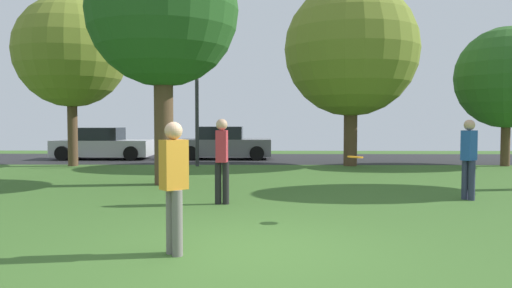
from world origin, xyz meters
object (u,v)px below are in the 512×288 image
object	(u,v)px
frisbee_disc	(355,157)
street_lamp_post	(197,108)
oak_tree_right	(71,52)
maple_tree_far	(163,12)
parked_car_grey	(224,144)
person_thrower	(469,155)
oak_tree_left	(507,78)
person_bystander	(222,157)
maple_tree_near	(351,50)
parked_car_silver	(102,145)
person_catcher	(174,181)

from	to	relation	value
frisbee_disc	street_lamp_post	distance (m)	11.06
frisbee_disc	oak_tree_right	bearing A→B (deg)	131.13
maple_tree_far	parked_car_grey	world-z (taller)	maple_tree_far
maple_tree_far	person_thrower	size ratio (longest dim) A/B	3.82
oak_tree_left	person_bystander	distance (m)	13.72
oak_tree_left	person_thrower	world-z (taller)	oak_tree_left
maple_tree_near	parked_car_grey	world-z (taller)	maple_tree_near
parked_car_silver	frisbee_disc	bearing A→B (deg)	-56.67
maple_tree_far	oak_tree_left	xyz separation A→B (m)	(12.10, 5.67, -1.28)
person_thrower	street_lamp_post	distance (m)	10.66
maple_tree_far	parked_car_grey	size ratio (longest dim) A/B	1.62
person_thrower	parked_car_silver	xyz separation A→B (m)	(-11.89, 11.30, -0.33)
maple_tree_far	person_bystander	size ratio (longest dim) A/B	3.79
person_bystander	oak_tree_right	bearing A→B (deg)	40.43
parked_car_grey	street_lamp_post	size ratio (longest dim) A/B	0.93
person_thrower	person_catcher	size ratio (longest dim) A/B	1.02
frisbee_disc	street_lamp_post	size ratio (longest dim) A/B	0.08
oak_tree_left	parked_car_silver	world-z (taller)	oak_tree_left
frisbee_disc	parked_car_silver	world-z (taller)	parked_car_silver
maple_tree_near	oak_tree_left	size ratio (longest dim) A/B	1.32
maple_tree_far	person_catcher	distance (m)	8.08
parked_car_grey	parked_car_silver	bearing A→B (deg)	-178.53
maple_tree_far	parked_car_silver	bearing A→B (deg)	117.82
street_lamp_post	parked_car_silver	bearing A→B (deg)	144.64
maple_tree_near	frisbee_disc	distance (m)	11.20
maple_tree_near	maple_tree_far	distance (m)	8.37
parked_car_grey	person_thrower	bearing A→B (deg)	-61.09
oak_tree_left	person_thrower	xyz separation A→B (m)	(-4.85, -8.18, -2.41)
person_catcher	frisbee_disc	distance (m)	3.51
person_thrower	parked_car_silver	size ratio (longest dim) A/B	0.41
street_lamp_post	maple_tree_far	bearing A→B (deg)	-91.93
person_catcher	frisbee_disc	bearing A→B (deg)	0.00
parked_car_grey	person_catcher	bearing A→B (deg)	-87.74
oak_tree_left	person_catcher	bearing A→B (deg)	-129.76
person_thrower	parked_car_grey	xyz separation A→B (m)	(-6.32, 11.44, -0.31)
maple_tree_near	person_thrower	world-z (taller)	maple_tree_near
maple_tree_far	person_bystander	distance (m)	5.18
maple_tree_near	person_catcher	bearing A→B (deg)	-109.74
maple_tree_near	maple_tree_far	xyz separation A→B (m)	(-6.12, -5.70, 0.20)
maple_tree_near	maple_tree_far	bearing A→B (deg)	-137.02
oak_tree_left	parked_car_silver	bearing A→B (deg)	169.44
oak_tree_left	parked_car_silver	distance (m)	17.25
person_catcher	frisbee_disc	xyz separation A→B (m)	(2.75, 2.17, 0.16)
maple_tree_near	oak_tree_left	distance (m)	6.08
oak_tree_right	frisbee_disc	size ratio (longest dim) A/B	17.57
oak_tree_right	person_bystander	bearing A→B (deg)	-52.80
maple_tree_far	person_thrower	bearing A→B (deg)	-19.09
oak_tree_right	person_thrower	distance (m)	14.72
person_thrower	person_catcher	distance (m)	7.25
maple_tree_near	oak_tree_right	world-z (taller)	maple_tree_near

